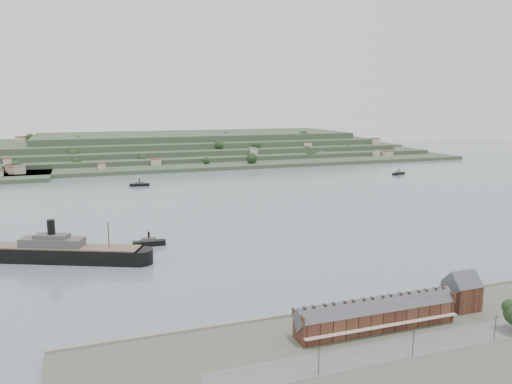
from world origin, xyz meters
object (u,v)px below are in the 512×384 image
object	(u,v)px
gabled_building	(462,292)
tugboat	(149,242)
steamship	(44,252)
terrace_row	(376,315)

from	to	relation	value
gabled_building	tugboat	world-z (taller)	gabled_building
steamship	terrace_row	bearing A→B (deg)	-48.25
terrace_row	tugboat	distance (m)	139.00
tugboat	gabled_building	bearing A→B (deg)	-53.05
gabled_building	steamship	world-z (taller)	steamship
gabled_building	terrace_row	bearing A→B (deg)	-173.88
terrace_row	steamship	bearing A→B (deg)	131.75
terrace_row	tugboat	size ratio (longest dim) A/B	3.26
terrace_row	steamship	distance (m)	158.34
terrace_row	gabled_building	world-z (taller)	gabled_building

